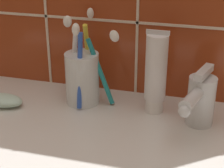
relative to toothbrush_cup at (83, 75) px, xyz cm
name	(u,v)px	position (x,y,z in cm)	size (l,w,h in cm)	color
sink_counter	(106,134)	(7.08, -8.67, -6.66)	(75.50, 31.99, 2.00)	silver
toothbrush_cup	(83,75)	(0.00, 0.00, 0.00)	(11.32, 11.50, 17.52)	silver
toothpaste_tube	(156,73)	(13.96, -0.08, 2.13)	(4.11, 3.91, 15.66)	white
sink_faucet	(200,100)	(22.10, -3.17, -0.67)	(5.65, 11.69, 10.34)	silver
soap_bar	(2,100)	(-14.51, -5.60, -4.55)	(8.23, 4.31, 2.22)	silver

